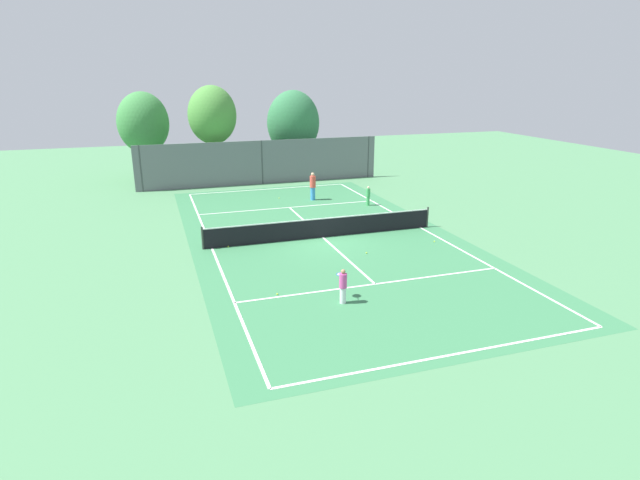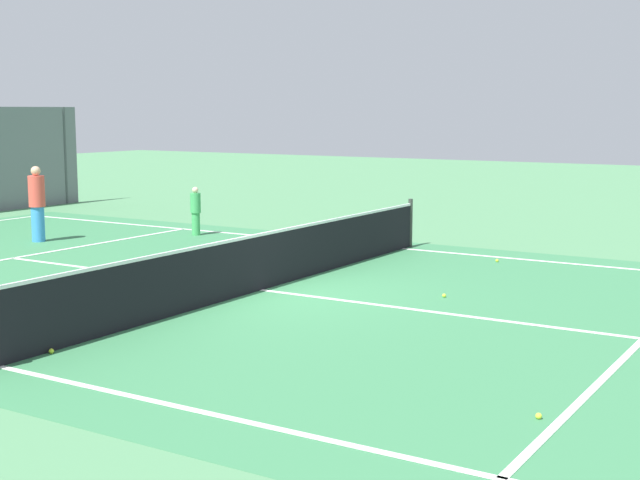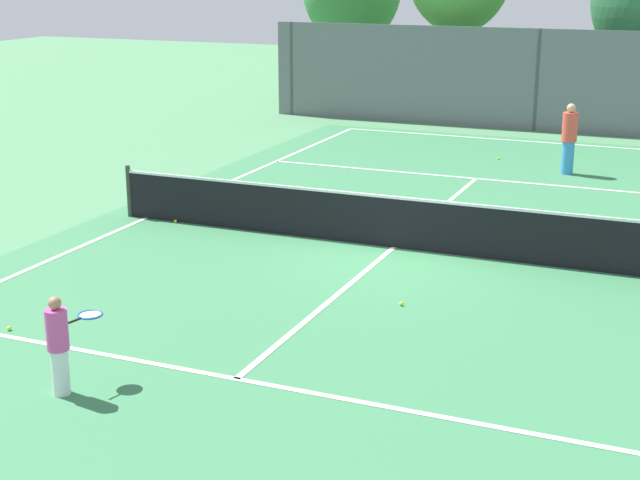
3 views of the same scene
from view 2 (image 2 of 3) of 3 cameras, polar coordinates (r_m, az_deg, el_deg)
ground_plane at (r=15.58m, az=-3.79°, el=-3.21°), size 80.00×80.00×0.00m
court_surface at (r=15.58m, az=-3.79°, el=-3.21°), size 13.00×25.00×0.01m
tennis_net at (r=15.49m, az=-3.81°, el=-1.36°), size 11.90×0.10×1.10m
player_0 at (r=22.20m, az=-17.57°, el=2.25°), size 0.38×0.38×1.79m
player_1 at (r=22.50m, az=-7.93°, el=1.87°), size 0.26×0.26×1.21m
ball_crate at (r=16.66m, az=-5.91°, el=-1.85°), size 0.47×0.38×0.43m
tennis_ball_0 at (r=9.48m, az=13.75°, el=-10.84°), size 0.07×0.07×0.07m
tennis_ball_1 at (r=15.09m, az=7.91°, el=-3.52°), size 0.07×0.07×0.07m
tennis_ball_3 at (r=12.07m, az=-16.74°, el=-6.79°), size 0.07×0.07×0.07m
tennis_ball_4 at (r=18.52m, az=-5.01°, el=-1.29°), size 0.07×0.07×0.07m
tennis_ball_5 at (r=18.76m, az=11.21°, el=-1.29°), size 0.07×0.07×0.07m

